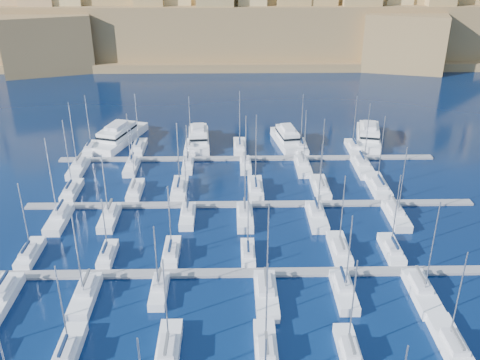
{
  "coord_description": "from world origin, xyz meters",
  "views": [
    {
      "loc": [
        -3.63,
        -78.78,
        47.55
      ],
      "look_at": [
        -2.03,
        6.0,
        7.18
      ],
      "focal_mm": 40.0,
      "sensor_mm": 36.0,
      "label": 1
    }
  ],
  "objects_px": {
    "sailboat_2": "(168,349)",
    "motor_yacht_a": "(119,136)",
    "motor_yacht_d": "(368,136)",
    "motor_yacht_b": "(199,138)",
    "motor_yacht_c": "(287,138)",
    "sailboat_4": "(349,350)"
  },
  "relations": [
    {
      "from": "motor_yacht_b",
      "to": "motor_yacht_c",
      "type": "bearing_deg",
      "value": -1.11
    },
    {
      "from": "motor_yacht_b",
      "to": "motor_yacht_c",
      "type": "height_order",
      "value": "same"
    },
    {
      "from": "sailboat_2",
      "to": "motor_yacht_b",
      "type": "bearing_deg",
      "value": 89.85
    },
    {
      "from": "motor_yacht_c",
      "to": "motor_yacht_d",
      "type": "bearing_deg",
      "value": 3.72
    },
    {
      "from": "sailboat_2",
      "to": "motor_yacht_d",
      "type": "height_order",
      "value": "sailboat_2"
    },
    {
      "from": "motor_yacht_b",
      "to": "motor_yacht_d",
      "type": "relative_size",
      "value": 0.88
    },
    {
      "from": "motor_yacht_b",
      "to": "motor_yacht_d",
      "type": "bearing_deg",
      "value": 1.24
    },
    {
      "from": "motor_yacht_d",
      "to": "motor_yacht_a",
      "type": "bearing_deg",
      "value": 179.01
    },
    {
      "from": "sailboat_2",
      "to": "motor_yacht_a",
      "type": "distance_m",
      "value": 74.0
    },
    {
      "from": "motor_yacht_b",
      "to": "sailboat_4",
      "type": "bearing_deg",
      "value": -72.66
    },
    {
      "from": "motor_yacht_c",
      "to": "sailboat_4",
      "type": "bearing_deg",
      "value": -89.37
    },
    {
      "from": "sailboat_4",
      "to": "motor_yacht_a",
      "type": "height_order",
      "value": "sailboat_4"
    },
    {
      "from": "motor_yacht_a",
      "to": "motor_yacht_d",
      "type": "height_order",
      "value": "same"
    },
    {
      "from": "motor_yacht_d",
      "to": "sailboat_4",
      "type": "bearing_deg",
      "value": -105.11
    },
    {
      "from": "sailboat_4",
      "to": "motor_yacht_b",
      "type": "distance_m",
      "value": 73.42
    },
    {
      "from": "motor_yacht_c",
      "to": "motor_yacht_d",
      "type": "distance_m",
      "value": 19.98
    },
    {
      "from": "sailboat_2",
      "to": "motor_yacht_c",
      "type": "bearing_deg",
      "value": 72.87
    },
    {
      "from": "motor_yacht_c",
      "to": "motor_yacht_d",
      "type": "relative_size",
      "value": 0.84
    },
    {
      "from": "motor_yacht_b",
      "to": "motor_yacht_c",
      "type": "relative_size",
      "value": 1.04
    },
    {
      "from": "sailboat_4",
      "to": "motor_yacht_a",
      "type": "relative_size",
      "value": 0.67
    },
    {
      "from": "motor_yacht_c",
      "to": "motor_yacht_b",
      "type": "bearing_deg",
      "value": 178.89
    },
    {
      "from": "motor_yacht_c",
      "to": "motor_yacht_d",
      "type": "xyz_separation_m",
      "value": [
        19.94,
        1.29,
        0.0
      ]
    }
  ]
}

